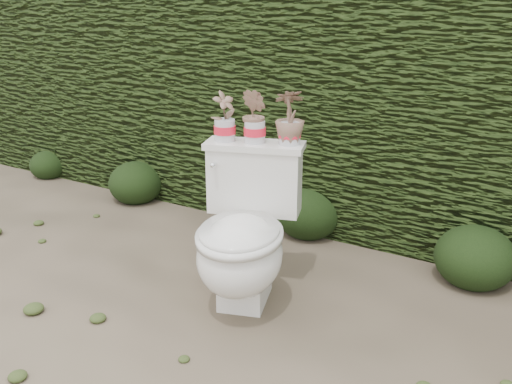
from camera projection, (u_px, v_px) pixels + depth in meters
The scene contains 10 objects.
ground at pixel (193, 307), 2.86m from camera, with size 60.00×60.00×0.00m, color #746550.
hedge at pixel (329, 98), 3.88m from camera, with size 8.00×1.00×1.60m, color #2D4015.
toilet at pixel (244, 238), 2.78m from camera, with size 0.64×0.78×0.78m.
potted_plant_left at pixel (225, 118), 2.85m from camera, with size 0.13×0.08×0.24m, color #237229.
potted_plant_center at pixel (255, 117), 2.82m from camera, with size 0.14×0.11×0.26m, color #237229.
potted_plant_right at pixel (290, 119), 2.78m from camera, with size 0.14×0.14×0.26m, color #237229.
liriope_clump_0 at pixel (48, 162), 4.81m from camera, with size 0.31×0.31×0.25m, color black.
liriope_clump_1 at pixel (136, 179), 4.26m from camera, with size 0.40×0.40×0.32m, color black.
liriope_clump_2 at pixel (309, 209), 3.66m from camera, with size 0.43×0.43×0.34m, color black.
liriope_clump_3 at pixel (476, 253), 3.05m from camera, with size 0.43×0.43×0.34m, color black.
Camera 1 is at (1.54, -1.99, 1.51)m, focal length 40.00 mm.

